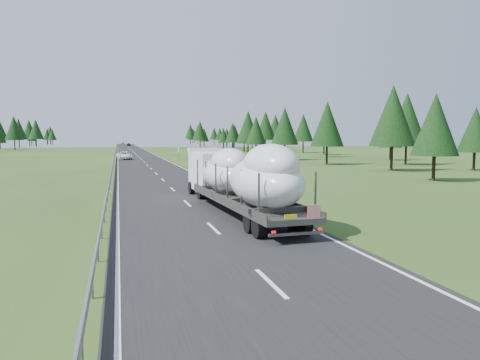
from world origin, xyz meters
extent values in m
plane|color=#294416|center=(0.00, 0.00, 0.00)|extent=(400.00, 400.00, 0.00)
cube|color=black|center=(0.00, 100.00, 0.01)|extent=(10.00, 400.00, 0.02)
cube|color=slate|center=(-5.30, 100.00, 0.60)|extent=(0.08, 400.00, 0.32)
cylinder|color=slate|center=(-5.30, 0.00, 0.30)|extent=(0.10, 0.10, 0.60)
cube|color=silver|center=(6.50, 30.00, 0.50)|extent=(0.12, 0.07, 1.00)
cube|color=black|center=(6.50, 30.00, 0.82)|extent=(0.13, 0.08, 0.12)
cube|color=silver|center=(6.50, 80.00, 0.50)|extent=(0.12, 0.07, 1.00)
cube|color=black|center=(6.50, 80.00, 0.82)|extent=(0.13, 0.08, 0.12)
cube|color=silver|center=(6.50, 130.00, 0.50)|extent=(0.12, 0.07, 1.00)
cube|color=black|center=(6.50, 130.00, 0.82)|extent=(0.13, 0.08, 0.12)
cube|color=silver|center=(6.50, 180.00, 0.50)|extent=(0.12, 0.07, 1.00)
cube|color=black|center=(6.50, 180.00, 0.82)|extent=(0.13, 0.08, 0.12)
cube|color=silver|center=(6.50, 230.00, 0.50)|extent=(0.12, 0.07, 1.00)
cube|color=black|center=(6.50, 230.00, 0.82)|extent=(0.13, 0.08, 0.12)
cube|color=silver|center=(6.50, 280.00, 0.50)|extent=(0.12, 0.07, 1.00)
cube|color=black|center=(6.50, 280.00, 0.82)|extent=(0.13, 0.08, 0.12)
cube|color=silver|center=(6.50, 330.00, 0.50)|extent=(0.12, 0.07, 1.00)
cube|color=black|center=(6.50, 330.00, 0.82)|extent=(0.13, 0.08, 0.12)
cylinder|color=slate|center=(7.20, 80.00, 1.00)|extent=(0.08, 0.08, 2.00)
cube|color=silver|center=(7.20, 80.00, 2.00)|extent=(0.05, 0.90, 1.20)
cylinder|color=black|center=(42.01, 39.56, 1.46)|extent=(0.36, 0.36, 2.93)
cone|color=black|center=(42.01, 39.56, 5.53)|extent=(4.56, 4.56, 6.10)
cylinder|color=black|center=(40.98, 53.56, 1.99)|extent=(0.36, 0.36, 3.98)
cone|color=black|center=(40.98, 53.56, 7.51)|extent=(6.19, 6.19, 8.28)
cylinder|color=black|center=(46.94, 67.47, 1.46)|extent=(0.36, 0.36, 2.93)
cone|color=black|center=(46.94, 67.47, 5.53)|extent=(4.55, 4.55, 6.10)
cylinder|color=black|center=(41.31, 84.12, 1.50)|extent=(0.36, 0.36, 2.99)
cone|color=black|center=(41.31, 84.12, 5.65)|extent=(4.65, 4.65, 6.23)
cylinder|color=black|center=(46.57, 97.12, 1.75)|extent=(0.36, 0.36, 3.50)
cone|color=black|center=(46.57, 97.12, 6.61)|extent=(5.45, 5.45, 7.29)
cylinder|color=black|center=(47.00, 112.14, 1.90)|extent=(0.36, 0.36, 3.79)
cone|color=black|center=(47.00, 112.14, 7.17)|extent=(5.90, 5.90, 7.91)
cylinder|color=black|center=(39.74, 124.94, 2.12)|extent=(0.36, 0.36, 4.25)
cone|color=black|center=(39.74, 124.94, 8.02)|extent=(6.61, 6.61, 8.85)
cylinder|color=black|center=(46.91, 136.42, 2.06)|extent=(0.36, 0.36, 4.12)
cone|color=black|center=(46.91, 136.42, 7.78)|extent=(6.40, 6.40, 8.58)
cylinder|color=black|center=(44.10, 154.92, 1.74)|extent=(0.36, 0.36, 3.48)
cone|color=black|center=(44.10, 154.92, 6.57)|extent=(5.41, 5.41, 7.24)
cylinder|color=black|center=(39.07, 163.82, 1.56)|extent=(0.36, 0.36, 3.13)
cone|color=black|center=(39.07, 163.82, 5.90)|extent=(4.86, 4.86, 6.51)
cylinder|color=black|center=(43.22, 178.50, 1.70)|extent=(0.36, 0.36, 3.39)
cone|color=black|center=(43.22, 178.50, 6.41)|extent=(5.28, 5.28, 7.07)
cylinder|color=black|center=(43.13, 193.13, 1.45)|extent=(0.36, 0.36, 2.90)
cone|color=black|center=(43.13, 193.13, 5.48)|extent=(4.51, 4.51, 6.04)
cylinder|color=black|center=(46.91, 208.50, 1.45)|extent=(0.36, 0.36, 2.91)
cone|color=black|center=(46.91, 208.50, 5.49)|extent=(4.52, 4.52, 6.06)
cylinder|color=black|center=(47.64, 219.29, 1.49)|extent=(0.36, 0.36, 2.98)
cone|color=black|center=(47.64, 219.29, 5.62)|extent=(4.63, 4.63, 6.20)
cylinder|color=black|center=(48.91, 234.68, 1.63)|extent=(0.36, 0.36, 3.26)
cone|color=black|center=(48.91, 234.68, 6.16)|extent=(5.07, 5.07, 6.79)
cylinder|color=black|center=(48.52, 248.10, 1.72)|extent=(0.36, 0.36, 3.43)
cone|color=black|center=(48.52, 248.10, 6.48)|extent=(5.34, 5.34, 7.15)
cylinder|color=black|center=(42.34, 266.68, 2.04)|extent=(0.36, 0.36, 4.08)
cone|color=black|center=(42.34, 266.68, 7.70)|extent=(6.35, 6.35, 8.50)
cylinder|color=black|center=(39.35, 277.35, 2.15)|extent=(0.36, 0.36, 4.30)
cone|color=black|center=(39.35, 277.35, 8.13)|extent=(6.69, 6.69, 8.97)
cylinder|color=black|center=(41.52, 292.75, 1.61)|extent=(0.36, 0.36, 3.21)
cone|color=black|center=(41.52, 292.75, 6.07)|extent=(5.00, 5.00, 6.69)
cylinder|color=black|center=(46.29, 304.23, 1.52)|extent=(0.36, 0.36, 3.03)
cone|color=black|center=(46.29, 304.23, 5.72)|extent=(4.71, 4.71, 6.31)
cylinder|color=black|center=(47.96, 321.70, 1.84)|extent=(0.36, 0.36, 3.67)
cone|color=black|center=(47.96, 321.70, 6.94)|extent=(5.71, 5.71, 7.65)
cylinder|color=black|center=(27.08, 28.16, 1.54)|extent=(0.36, 0.36, 3.08)
cone|color=black|center=(27.08, 28.16, 5.82)|extent=(4.79, 4.79, 6.42)
cylinder|color=black|center=(31.03, 42.08, 1.95)|extent=(0.36, 0.36, 3.90)
cone|color=black|center=(31.03, 42.08, 7.36)|extent=(6.06, 6.06, 8.12)
cylinder|color=black|center=(28.65, 57.18, 1.76)|extent=(0.36, 0.36, 3.52)
cone|color=black|center=(28.65, 57.18, 6.64)|extent=(5.47, 5.47, 7.33)
cylinder|color=black|center=(27.29, 73.62, 1.76)|extent=(0.36, 0.36, 3.53)
cone|color=black|center=(27.29, 73.62, 6.67)|extent=(5.49, 5.49, 7.35)
cylinder|color=black|center=(27.38, 93.67, 1.61)|extent=(0.36, 0.36, 3.23)
cone|color=black|center=(27.38, 93.67, 6.09)|extent=(5.02, 5.02, 6.72)
cylinder|color=black|center=(29.14, 107.02, 1.97)|extent=(0.36, 0.36, 3.94)
cone|color=black|center=(29.14, 107.02, 7.43)|extent=(6.12, 6.12, 8.20)
cylinder|color=black|center=(33.28, 126.26, 1.47)|extent=(0.36, 0.36, 2.95)
cone|color=black|center=(33.28, 126.26, 5.56)|extent=(4.58, 4.58, 6.14)
cylinder|color=black|center=(32.42, 138.02, 1.59)|extent=(0.36, 0.36, 3.19)
cone|color=black|center=(32.42, 138.02, 6.02)|extent=(4.96, 4.96, 6.64)
cylinder|color=black|center=(33.49, 156.73, 1.38)|extent=(0.36, 0.36, 2.76)
cone|color=black|center=(33.49, 156.73, 5.22)|extent=(4.30, 4.30, 5.76)
cylinder|color=black|center=(27.03, 170.01, 1.85)|extent=(0.36, 0.36, 3.69)
cone|color=black|center=(27.03, 170.01, 6.97)|extent=(5.74, 5.74, 7.69)
cylinder|color=black|center=(31.96, 188.52, 1.45)|extent=(0.36, 0.36, 2.90)
cone|color=black|center=(31.96, 188.52, 5.47)|extent=(4.51, 4.51, 6.04)
cylinder|color=black|center=(-39.23, 163.82, 2.01)|extent=(0.36, 0.36, 4.03)
cone|color=black|center=(-39.23, 163.82, 7.61)|extent=(6.26, 6.26, 8.39)
cylinder|color=black|center=(-47.12, 178.50, 1.91)|extent=(0.36, 0.36, 3.81)
cylinder|color=black|center=(-43.27, 193.13, 2.04)|extent=(0.36, 0.36, 4.08)
cone|color=black|center=(-43.27, 193.13, 7.71)|extent=(6.35, 6.35, 8.51)
cylinder|color=black|center=(-39.19, 208.50, 2.08)|extent=(0.36, 0.36, 4.17)
cone|color=black|center=(-39.19, 208.50, 7.87)|extent=(6.48, 6.48, 8.68)
cylinder|color=black|center=(-43.76, 219.29, 2.13)|extent=(0.36, 0.36, 4.25)
cone|color=black|center=(-43.76, 219.29, 8.04)|extent=(6.62, 6.62, 8.86)
cylinder|color=black|center=(-45.41, 234.68, 1.48)|extent=(0.36, 0.36, 2.97)
cone|color=black|center=(-45.41, 234.68, 5.61)|extent=(4.62, 4.62, 6.19)
cylinder|color=black|center=(-45.81, 248.10, 2.16)|extent=(0.36, 0.36, 4.31)
cone|color=black|center=(-45.81, 248.10, 8.15)|extent=(6.71, 6.71, 8.99)
cylinder|color=black|center=(-40.03, 266.68, 1.59)|extent=(0.36, 0.36, 3.19)
cone|color=black|center=(-40.03, 266.68, 6.03)|extent=(4.96, 4.96, 6.65)
cylinder|color=black|center=(-44.08, 277.35, 1.53)|extent=(0.36, 0.36, 3.06)
cone|color=black|center=(-44.08, 277.35, 5.77)|extent=(4.75, 4.75, 6.36)
cylinder|color=black|center=(-44.39, 292.75, 1.91)|extent=(0.36, 0.36, 3.82)
cone|color=black|center=(-44.39, 292.75, 7.21)|extent=(5.94, 5.94, 7.95)
cylinder|color=black|center=(-47.43, 304.23, 1.67)|extent=(0.36, 0.36, 3.35)
cone|color=black|center=(-47.43, 304.23, 6.32)|extent=(5.21, 5.21, 6.98)
cylinder|color=black|center=(-47.92, 321.70, 1.60)|extent=(0.36, 0.36, 3.21)
cone|color=black|center=(-47.92, 321.70, 6.06)|extent=(4.99, 4.99, 6.68)
cube|color=white|center=(2.36, 21.48, 1.93)|extent=(2.80, 5.20, 2.84)
cube|color=black|center=(2.36, 24.07, 2.44)|extent=(2.34, 0.20, 1.42)
cube|color=white|center=(2.36, 23.71, 3.50)|extent=(2.60, 1.35, 0.30)
cube|color=#514F4C|center=(2.36, 20.46, 0.56)|extent=(2.70, 3.18, 0.25)
cylinder|color=black|center=(1.19, 23.30, 0.51)|extent=(0.41, 1.03, 1.02)
cylinder|color=black|center=(3.53, 23.30, 0.51)|extent=(0.41, 1.03, 1.02)
cylinder|color=black|center=(1.19, 20.06, 0.51)|extent=(0.41, 1.03, 1.02)
cylinder|color=black|center=(3.53, 20.06, 0.51)|extent=(0.41, 1.03, 1.02)
cube|color=#514F4C|center=(2.36, 11.83, 0.93)|extent=(3.49, 14.34, 0.26)
cube|color=#514F4C|center=(1.01, 11.83, 1.19)|extent=(0.81, 14.20, 0.24)
cube|color=#514F4C|center=(3.71, 11.83, 1.19)|extent=(0.81, 14.20, 0.24)
cube|color=#514F4C|center=(1.01, 5.74, 2.03)|extent=(0.07, 0.07, 1.93)
cube|color=#514F4C|center=(3.71, 5.74, 2.03)|extent=(0.07, 0.07, 1.93)
cube|color=#514F4C|center=(1.01, 8.18, 2.03)|extent=(0.07, 0.07, 1.93)
cube|color=#514F4C|center=(3.71, 8.18, 2.03)|extent=(0.07, 0.07, 1.93)
cube|color=#514F4C|center=(1.01, 10.61, 2.03)|extent=(0.07, 0.07, 1.93)
cube|color=#514F4C|center=(3.71, 10.61, 2.03)|extent=(0.07, 0.07, 1.93)
cube|color=#514F4C|center=(1.01, 13.05, 2.03)|extent=(0.07, 0.07, 1.93)
cube|color=#514F4C|center=(3.71, 13.05, 2.03)|extent=(0.07, 0.07, 1.93)
cube|color=#514F4C|center=(1.01, 15.49, 2.03)|extent=(0.07, 0.07, 1.93)
cube|color=#514F4C|center=(3.71, 15.49, 2.03)|extent=(0.07, 0.07, 1.93)
cube|color=#514F4C|center=(1.01, 17.92, 2.03)|extent=(0.07, 0.07, 1.93)
cube|color=#514F4C|center=(3.71, 17.92, 2.03)|extent=(0.07, 0.07, 1.93)
cylinder|color=black|center=(1.24, 6.35, 0.51)|extent=(0.46, 1.04, 1.02)
cylinder|color=black|center=(3.48, 6.35, 0.51)|extent=(0.46, 1.04, 1.02)
cylinder|color=black|center=(1.24, 7.57, 0.51)|extent=(0.46, 1.04, 1.02)
cylinder|color=black|center=(3.48, 7.57, 0.51)|extent=(0.46, 1.04, 1.02)
cube|color=#514F4C|center=(2.36, 4.77, 0.46)|extent=(2.54, 0.26, 0.12)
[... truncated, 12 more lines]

